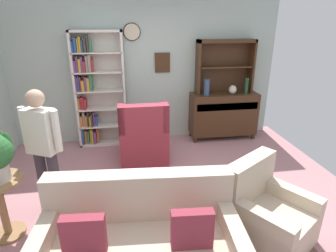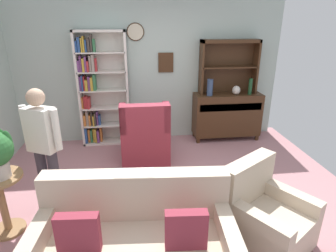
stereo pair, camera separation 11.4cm
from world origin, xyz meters
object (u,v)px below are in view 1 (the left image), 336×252
at_px(sideboard_hutch, 225,59).
at_px(couch_floral, 140,244).
at_px(person_reading, 43,145).
at_px(coffee_table, 143,194).
at_px(wingback_chair, 143,140).
at_px(bookshelf, 96,91).
at_px(sideboard, 223,113).
at_px(plant_stand, 1,202).
at_px(bottle_wine, 246,86).
at_px(book_stack, 150,192).
at_px(vase_tall, 207,87).
at_px(armchair_floral, 266,216).
at_px(vase_round, 233,90).

bearing_deg(sideboard_hutch, couch_floral, -120.67).
distance_m(couch_floral, person_reading, 1.60).
bearing_deg(coffee_table, wingback_chair, 85.80).
height_order(bookshelf, sideboard, bookshelf).
bearing_deg(bookshelf, plant_stand, -109.66).
height_order(bottle_wine, book_stack, bottle_wine).
relative_size(wingback_chair, book_stack, 5.43).
distance_m(bottle_wine, book_stack, 3.15).
relative_size(sideboard_hutch, couch_floral, 0.59).
relative_size(vase_tall, bottle_wine, 1.00).
distance_m(bookshelf, couch_floral, 3.22).
bearing_deg(plant_stand, person_reading, 41.63).
height_order(armchair_floral, plant_stand, armchair_floral).
xyz_separation_m(sideboard, coffee_table, (-1.76, -2.28, -0.16)).
distance_m(vase_round, coffee_table, 2.98).
distance_m(sideboard, coffee_table, 2.88).
bearing_deg(sideboard_hutch, coffee_table, -126.34).
distance_m(bottle_wine, coffee_table, 3.15).
relative_size(armchair_floral, plant_stand, 1.51).
height_order(bottle_wine, wingback_chair, bottle_wine).
height_order(plant_stand, book_stack, plant_stand).
distance_m(armchair_floral, wingback_chair, 2.33).
xyz_separation_m(bottle_wine, couch_floral, (-2.23, -2.91, -0.76)).
bearing_deg(sideboard_hutch, armchair_floral, -99.36).
bearing_deg(bottle_wine, wingback_chair, -161.35).
xyz_separation_m(armchair_floral, person_reading, (-2.40, 0.85, 0.62)).
xyz_separation_m(bottle_wine, person_reading, (-3.26, -1.84, -0.17)).
xyz_separation_m(couch_floral, person_reading, (-1.03, 1.07, 0.59)).
xyz_separation_m(sideboard, vase_tall, (-0.39, -0.08, 0.56)).
xyz_separation_m(bookshelf, couch_floral, (0.59, -3.08, -0.73)).
distance_m(armchair_floral, book_stack, 1.29).
bearing_deg(coffee_table, bookshelf, 105.93).
bearing_deg(bookshelf, sideboard, -1.95).
relative_size(sideboard_hutch, person_reading, 0.71).
distance_m(vase_tall, coffee_table, 2.69).
relative_size(vase_round, wingback_chair, 0.16).
distance_m(vase_round, couch_floral, 3.60).
xyz_separation_m(vase_round, book_stack, (-1.81, -2.30, -0.56)).
distance_m(sideboard, armchair_floral, 2.83).
distance_m(sideboard_hutch, couch_floral, 3.82).
bearing_deg(book_stack, vase_round, 51.77).
relative_size(couch_floral, plant_stand, 2.64).
relative_size(bookshelf, couch_floral, 1.13).
xyz_separation_m(bottle_wine, book_stack, (-2.07, -2.28, -0.63)).
relative_size(vase_tall, vase_round, 1.81).
bearing_deg(vase_round, vase_tall, -178.51).
relative_size(vase_round, plant_stand, 0.24).
height_order(couch_floral, book_stack, couch_floral).
bearing_deg(plant_stand, coffee_table, 0.62).
bearing_deg(bookshelf, coffee_table, -74.07).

